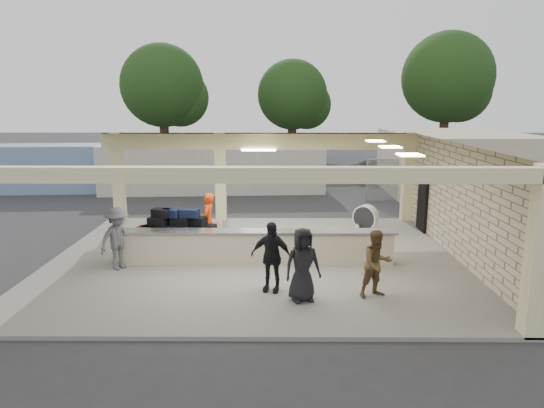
{
  "coord_description": "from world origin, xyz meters",
  "views": [
    {
      "loc": [
        0.63,
        -13.9,
        4.72
      ],
      "look_at": [
        0.53,
        1.0,
        1.54
      ],
      "focal_mm": 32.0,
      "sensor_mm": 36.0,
      "label": 1
    }
  ],
  "objects_px": {
    "passenger_b": "(271,257)",
    "container_white": "(213,169)",
    "drum_fan": "(366,218)",
    "container_blue": "(49,168)",
    "car_dark": "(384,171)",
    "baggage_counter": "(253,247)",
    "luggage_cart": "(177,228)",
    "passenger_c": "(118,238)",
    "car_white_b": "(492,170)",
    "car_white_a": "(434,175)",
    "baggage_handler": "(208,221)",
    "passenger_d": "(303,265)",
    "passenger_a": "(377,264)"
  },
  "relations": [
    {
      "from": "baggage_handler",
      "to": "car_dark",
      "type": "distance_m",
      "value": 16.3
    },
    {
      "from": "passenger_b",
      "to": "passenger_d",
      "type": "height_order",
      "value": "passenger_b"
    },
    {
      "from": "baggage_handler",
      "to": "car_white_b",
      "type": "relative_size",
      "value": 0.37
    },
    {
      "from": "drum_fan",
      "to": "container_blue",
      "type": "bearing_deg",
      "value": -169.95
    },
    {
      "from": "luggage_cart",
      "to": "passenger_a",
      "type": "xyz_separation_m",
      "value": [
        5.47,
        -3.45,
        0.05
      ]
    },
    {
      "from": "passenger_c",
      "to": "car_white_a",
      "type": "height_order",
      "value": "passenger_c"
    },
    {
      "from": "luggage_cart",
      "to": "passenger_c",
      "type": "relative_size",
      "value": 1.51
    },
    {
      "from": "passenger_c",
      "to": "passenger_d",
      "type": "relative_size",
      "value": 1.0
    },
    {
      "from": "luggage_cart",
      "to": "passenger_c",
      "type": "distance_m",
      "value": 2.03
    },
    {
      "from": "container_white",
      "to": "container_blue",
      "type": "relative_size",
      "value": 1.22
    },
    {
      "from": "car_dark",
      "to": "drum_fan",
      "type": "bearing_deg",
      "value": 163.58
    },
    {
      "from": "baggage_handler",
      "to": "container_blue",
      "type": "distance_m",
      "value": 14.43
    },
    {
      "from": "passenger_c",
      "to": "car_white_a",
      "type": "xyz_separation_m",
      "value": [
        13.16,
        13.7,
        -0.28
      ]
    },
    {
      "from": "container_white",
      "to": "drum_fan",
      "type": "bearing_deg",
      "value": -56.13
    },
    {
      "from": "luggage_cart",
      "to": "container_blue",
      "type": "xyz_separation_m",
      "value": [
        -8.92,
        10.88,
        0.36
      ]
    },
    {
      "from": "passenger_c",
      "to": "car_white_b",
      "type": "xyz_separation_m",
      "value": [
        16.99,
        15.15,
        -0.2
      ]
    },
    {
      "from": "baggage_counter",
      "to": "passenger_c",
      "type": "height_order",
      "value": "passenger_c"
    },
    {
      "from": "car_white_a",
      "to": "container_blue",
      "type": "bearing_deg",
      "value": 100.68
    },
    {
      "from": "passenger_b",
      "to": "car_dark",
      "type": "height_order",
      "value": "passenger_b"
    },
    {
      "from": "passenger_a",
      "to": "passenger_b",
      "type": "xyz_separation_m",
      "value": [
        -2.52,
        0.34,
        0.06
      ]
    },
    {
      "from": "passenger_b",
      "to": "passenger_c",
      "type": "distance_m",
      "value": 4.55
    },
    {
      "from": "car_white_a",
      "to": "car_white_b",
      "type": "distance_m",
      "value": 4.09
    },
    {
      "from": "drum_fan",
      "to": "passenger_a",
      "type": "height_order",
      "value": "passenger_a"
    },
    {
      "from": "passenger_a",
      "to": "car_white_a",
      "type": "distance_m",
      "value": 16.87
    },
    {
      "from": "car_dark",
      "to": "container_blue",
      "type": "distance_m",
      "value": 18.72
    },
    {
      "from": "drum_fan",
      "to": "passenger_b",
      "type": "bearing_deg",
      "value": -82.05
    },
    {
      "from": "drum_fan",
      "to": "container_blue",
      "type": "height_order",
      "value": "container_blue"
    },
    {
      "from": "container_blue",
      "to": "drum_fan",
      "type": "bearing_deg",
      "value": -33.95
    },
    {
      "from": "luggage_cart",
      "to": "passenger_b",
      "type": "xyz_separation_m",
      "value": [
        2.94,
        -3.1,
        0.11
      ]
    },
    {
      "from": "drum_fan",
      "to": "passenger_d",
      "type": "height_order",
      "value": "passenger_d"
    },
    {
      "from": "passenger_b",
      "to": "car_white_b",
      "type": "distance_m",
      "value": 21.01
    },
    {
      "from": "car_white_a",
      "to": "passenger_d",
      "type": "bearing_deg",
      "value": 159.9
    },
    {
      "from": "passenger_c",
      "to": "car_white_b",
      "type": "relative_size",
      "value": 0.36
    },
    {
      "from": "car_white_a",
      "to": "baggage_counter",
      "type": "bearing_deg",
      "value": 151.59
    },
    {
      "from": "luggage_cart",
      "to": "passenger_d",
      "type": "distance_m",
      "value": 5.21
    },
    {
      "from": "luggage_cart",
      "to": "passenger_d",
      "type": "xyz_separation_m",
      "value": [
        3.68,
        -3.69,
        0.11
      ]
    },
    {
      "from": "baggage_counter",
      "to": "container_blue",
      "type": "xyz_separation_m",
      "value": [
        -11.33,
        11.91,
        0.64
      ]
    },
    {
      "from": "luggage_cart",
      "to": "container_white",
      "type": "height_order",
      "value": "container_white"
    },
    {
      "from": "car_white_b",
      "to": "passenger_b",
      "type": "bearing_deg",
      "value": 136.97
    },
    {
      "from": "passenger_b",
      "to": "car_white_b",
      "type": "relative_size",
      "value": 0.36
    },
    {
      "from": "passenger_b",
      "to": "container_white",
      "type": "xyz_separation_m",
      "value": [
        -3.14,
        13.79,
        0.27
      ]
    },
    {
      "from": "drum_fan",
      "to": "passenger_b",
      "type": "distance_m",
      "value": 6.36
    },
    {
      "from": "passenger_a",
      "to": "drum_fan",
      "type": "bearing_deg",
      "value": 61.51
    },
    {
      "from": "baggage_handler",
      "to": "passenger_a",
      "type": "distance_m",
      "value": 5.9
    },
    {
      "from": "baggage_counter",
      "to": "container_white",
      "type": "bearing_deg",
      "value": 102.54
    },
    {
      "from": "baggage_handler",
      "to": "passenger_c",
      "type": "relative_size",
      "value": 1.03
    },
    {
      "from": "drum_fan",
      "to": "car_dark",
      "type": "relative_size",
      "value": 0.26
    },
    {
      "from": "container_blue",
      "to": "passenger_d",
      "type": "bearing_deg",
      "value": -53.65
    },
    {
      "from": "drum_fan",
      "to": "passenger_d",
      "type": "distance_m",
      "value": 6.54
    },
    {
      "from": "luggage_cart",
      "to": "passenger_a",
      "type": "height_order",
      "value": "passenger_a"
    }
  ]
}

